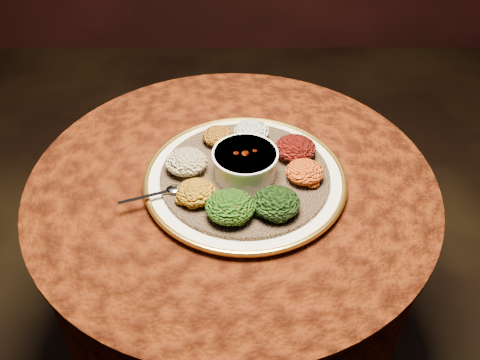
{
  "coord_description": "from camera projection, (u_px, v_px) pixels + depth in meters",
  "views": [
    {
      "loc": [
        0.01,
        -0.93,
        1.58
      ],
      "look_at": [
        0.02,
        -0.03,
        0.76
      ],
      "focal_mm": 40.0,
      "sensor_mm": 36.0,
      "label": 1
    }
  ],
  "objects": [
    {
      "name": "stew_bowl",
      "position": [
        245.0,
        162.0,
        1.2
      ],
      "size": [
        0.15,
        0.15,
        0.06
      ],
      "color": "white",
      "rests_on": "injera"
    },
    {
      "name": "portion_kitfo",
      "position": [
        295.0,
        148.0,
        1.26
      ],
      "size": [
        0.1,
        0.09,
        0.05
      ],
      "primitive_type": "ellipsoid",
      "color": "black",
      "rests_on": "injera"
    },
    {
      "name": "portion_tikil",
      "position": [
        305.0,
        172.0,
        1.2
      ],
      "size": [
        0.09,
        0.08,
        0.04
      ],
      "primitive_type": "ellipsoid",
      "color": "#B2740E",
      "rests_on": "injera"
    },
    {
      "name": "portion_kik",
      "position": [
        196.0,
        192.0,
        1.15
      ],
      "size": [
        0.09,
        0.08,
        0.04
      ],
      "primitive_type": "ellipsoid",
      "color": "#BC6A10",
      "rests_on": "injera"
    },
    {
      "name": "portion_shiro",
      "position": [
        218.0,
        136.0,
        1.3
      ],
      "size": [
        0.08,
        0.07,
        0.04
      ],
      "primitive_type": "ellipsoid",
      "color": "#8A4B10",
      "rests_on": "injera"
    },
    {
      "name": "injera",
      "position": [
        245.0,
        176.0,
        1.23
      ],
      "size": [
        0.41,
        0.41,
        0.01
      ],
      "primitive_type": "cylinder",
      "rotation": [
        0.0,
        0.0,
        0.07
      ],
      "color": "brown",
      "rests_on": "platter"
    },
    {
      "name": "table",
      "position": [
        233.0,
        232.0,
        1.37
      ],
      "size": [
        0.96,
        0.96,
        0.73
      ],
      "color": "black",
      "rests_on": "ground"
    },
    {
      "name": "platter",
      "position": [
        245.0,
        179.0,
        1.24
      ],
      "size": [
        0.54,
        0.54,
        0.02
      ],
      "rotation": [
        0.0,
        0.0,
        -0.23
      ],
      "color": "white",
      "rests_on": "table"
    },
    {
      "name": "portion_timatim",
      "position": [
        186.0,
        162.0,
        1.22
      ],
      "size": [
        0.1,
        0.09,
        0.05
      ],
      "primitive_type": "ellipsoid",
      "color": "#760707",
      "rests_on": "injera"
    },
    {
      "name": "spoon",
      "position": [
        170.0,
        190.0,
        1.18
      ],
      "size": [
        0.14,
        0.06,
        0.01
      ],
      "rotation": [
        0.0,
        0.0,
        -2.79
      ],
      "color": "silver",
      "rests_on": "injera"
    },
    {
      "name": "portion_mixveg",
      "position": [
        230.0,
        207.0,
        1.11
      ],
      "size": [
        0.11,
        0.1,
        0.05
      ],
      "primitive_type": "ellipsoid",
      "color": "maroon",
      "rests_on": "injera"
    },
    {
      "name": "portion_ayib",
      "position": [
        251.0,
        131.0,
        1.31
      ],
      "size": [
        0.09,
        0.08,
        0.04
      ],
      "primitive_type": "ellipsoid",
      "color": "white",
      "rests_on": "injera"
    },
    {
      "name": "portion_gomen",
      "position": [
        276.0,
        203.0,
        1.12
      ],
      "size": [
        0.1,
        0.1,
        0.05
      ],
      "primitive_type": "ellipsoid",
      "color": "black",
      "rests_on": "injera"
    }
  ]
}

